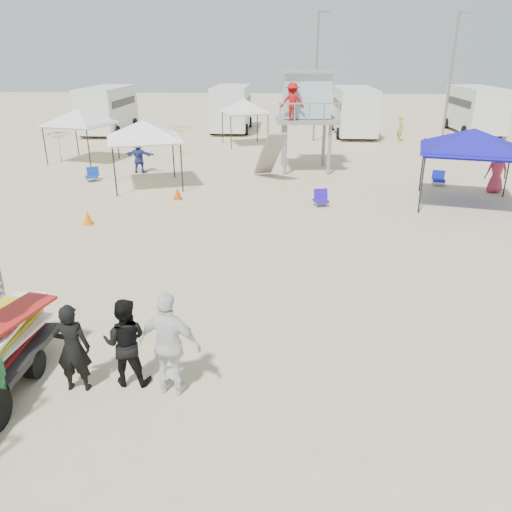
{
  "coord_description": "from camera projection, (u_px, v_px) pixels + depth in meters",
  "views": [
    {
      "loc": [
        1.1,
        -7.36,
        5.54
      ],
      "look_at": [
        0.5,
        3.0,
        1.3
      ],
      "focal_mm": 35.0,
      "sensor_mm": 36.0,
      "label": 1
    }
  ],
  "objects": [
    {
      "name": "beach_chair_c",
      "position": [
        439.0,
        178.0,
        22.44
      ],
      "size": [
        0.66,
        0.71,
        0.64
      ],
      "color": "#0E179C",
      "rests_on": "ground"
    },
    {
      "name": "rv_mid_right",
      "position": [
        354.0,
        109.0,
        35.68
      ],
      "size": [
        2.64,
        7.0,
        3.25
      ],
      "color": "silver",
      "rests_on": "ground"
    },
    {
      "name": "rv_mid_left",
      "position": [
        231.0,
        106.0,
        37.55
      ],
      "size": [
        2.65,
        6.5,
        3.25
      ],
      "color": "silver",
      "rests_on": "ground"
    },
    {
      "name": "canopy_blue",
      "position": [
        474.0,
        132.0,
        18.57
      ],
      "size": [
        4.22,
        4.22,
        3.34
      ],
      "color": "black",
      "rests_on": "ground"
    },
    {
      "name": "rv_far_right",
      "position": [
        475.0,
        108.0,
        36.59
      ],
      "size": [
        2.64,
        6.6,
        3.25
      ],
      "color": "silver",
      "rests_on": "ground"
    },
    {
      "name": "light_pole_right",
      "position": [
        451.0,
        78.0,
        33.15
      ],
      "size": [
        0.14,
        0.14,
        8.0
      ],
      "primitive_type": "cylinder",
      "color": "slate",
      "rests_on": "ground"
    },
    {
      "name": "umbrella_a",
      "position": [
        59.0,
        147.0,
        26.74
      ],
      "size": [
        2.46,
        2.48,
        1.72
      ],
      "primitive_type": "imported",
      "rotation": [
        0.0,
        0.0,
        -0.39
      ],
      "color": "#BC1434",
      "rests_on": "ground"
    },
    {
      "name": "rv_far_left",
      "position": [
        108.0,
        108.0,
        36.64
      ],
      "size": [
        2.64,
        6.8,
        3.25
      ],
      "color": "silver",
      "rests_on": "ground"
    },
    {
      "name": "beach_chair_a",
      "position": [
        92.0,
        174.0,
        23.14
      ],
      "size": [
        0.71,
        0.79,
        0.64
      ],
      "color": "#0E30A1",
      "rests_on": "ground"
    },
    {
      "name": "canopy_white_a",
      "position": [
        143.0,
        123.0,
        21.29
      ],
      "size": [
        3.7,
        3.7,
        3.29
      ],
      "color": "black",
      "rests_on": "ground"
    },
    {
      "name": "canopy_white_b",
      "position": [
        78.0,
        112.0,
        26.38
      ],
      "size": [
        3.46,
        3.46,
        3.21
      ],
      "color": "black",
      "rests_on": "ground"
    },
    {
      "name": "lifeguard_tower",
      "position": [
        305.0,
        99.0,
        24.24
      ],
      "size": [
        3.07,
        3.07,
        4.64
      ],
      "color": "gray",
      "rests_on": "ground"
    },
    {
      "name": "beach_chair_b",
      "position": [
        321.0,
        198.0,
        19.41
      ],
      "size": [
        0.65,
        0.71,
        0.64
      ],
      "color": "#2710B6",
      "rests_on": "ground"
    },
    {
      "name": "cone_far",
      "position": [
        88.0,
        217.0,
        17.26
      ],
      "size": [
        0.34,
        0.34,
        0.5
      ],
      "primitive_type": "cone",
      "color": "orange",
      "rests_on": "ground"
    },
    {
      "name": "man_right",
      "position": [
        170.0,
        345.0,
        8.43
      ],
      "size": [
        1.19,
        0.69,
        1.92
      ],
      "primitive_type": "imported",
      "rotation": [
        0.0,
        0.0,
        2.93
      ],
      "color": "white",
      "rests_on": "ground"
    },
    {
      "name": "man_mid",
      "position": [
        126.0,
        342.0,
        8.75
      ],
      "size": [
        0.82,
        0.64,
        1.66
      ],
      "primitive_type": "imported",
      "rotation": [
        0.0,
        0.0,
        3.16
      ],
      "color": "black",
      "rests_on": "ground"
    },
    {
      "name": "man_left",
      "position": [
        73.0,
        348.0,
        8.57
      ],
      "size": [
        0.63,
        0.44,
        1.67
      ],
      "primitive_type": "imported",
      "rotation": [
        0.0,
        0.0,
        3.2
      ],
      "color": "black",
      "rests_on": "ground"
    },
    {
      "name": "distant_beachgoers",
      "position": [
        305.0,
        155.0,
        24.71
      ],
      "size": [
        17.36,
        13.87,
        1.79
      ],
      "color": "#AD3144",
      "rests_on": "ground"
    },
    {
      "name": "ground",
      "position": [
        219.0,
        385.0,
        8.96
      ],
      "size": [
        140.0,
        140.0,
        0.0
      ],
      "primitive_type": "plane",
      "color": "beige",
      "rests_on": "ground"
    },
    {
      "name": "cone_near",
      "position": [
        178.0,
        193.0,
        20.23
      ],
      "size": [
        0.34,
        0.34,
        0.5
      ],
      "primitive_type": "cone",
      "color": "#DE4B07",
      "rests_on": "ground"
    },
    {
      "name": "canopy_white_c",
      "position": [
        244.0,
        101.0,
        31.19
      ],
      "size": [
        3.22,
        3.22,
        3.27
      ],
      "color": "black",
      "rests_on": "ground"
    },
    {
      "name": "light_pole_left",
      "position": [
        316.0,
        78.0,
        32.24
      ],
      "size": [
        0.14,
        0.14,
        8.0
      ],
      "primitive_type": "cylinder",
      "color": "slate",
      "rests_on": "ground"
    },
    {
      "name": "umbrella_b",
      "position": [
        181.0,
        140.0,
        28.83
      ],
      "size": [
        2.24,
        2.27,
        1.75
      ],
      "primitive_type": "imported",
      "rotation": [
        0.0,
        0.0,
        0.19
      ],
      "color": "gold",
      "rests_on": "ground"
    }
  ]
}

